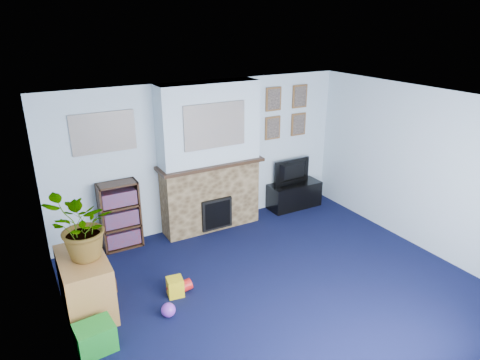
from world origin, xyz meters
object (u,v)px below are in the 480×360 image
bookshelf (120,217)px  sideboard (86,285)px  tv_stand (294,195)px  television (294,172)px

bookshelf → sideboard: size_ratio=1.13×
sideboard → tv_stand: bearing=17.6°
tv_stand → sideboard: 4.12m
tv_stand → bookshelf: (-3.16, 0.08, 0.28)m
bookshelf → sideboard: bookshelf is taller
tv_stand → sideboard: bearing=-162.4°
television → sideboard: (-3.92, -1.26, -0.33)m
television → bookshelf: bookshelf is taller
sideboard → television: bearing=17.9°
tv_stand → bookshelf: size_ratio=0.93×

